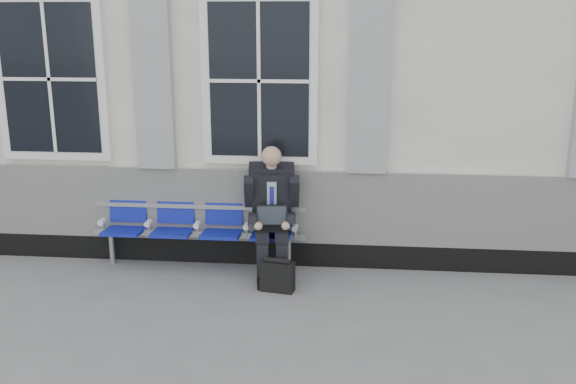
# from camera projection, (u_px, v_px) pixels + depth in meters

# --- Properties ---
(ground) EXTENTS (70.00, 70.00, 0.00)m
(ground) POSITION_uv_depth(u_px,v_px,m) (209.00, 314.00, 6.59)
(ground) COLOR slate
(ground) RESTS_ON ground
(station_building) EXTENTS (14.40, 4.40, 4.49)m
(station_building) POSITION_uv_depth(u_px,v_px,m) (254.00, 70.00, 9.35)
(station_building) COLOR white
(station_building) RESTS_ON ground
(bench) EXTENTS (2.60, 0.47, 0.91)m
(bench) POSITION_uv_depth(u_px,v_px,m) (198.00, 223.00, 7.76)
(bench) COLOR #9EA0A3
(bench) RESTS_ON ground
(businessman) EXTENTS (0.67, 0.90, 1.54)m
(businessman) POSITION_uv_depth(u_px,v_px,m) (272.00, 207.00, 7.46)
(businessman) COLOR black
(businessman) RESTS_ON ground
(briefcase) EXTENTS (0.40, 0.22, 0.38)m
(briefcase) POSITION_uv_depth(u_px,v_px,m) (277.00, 276.00, 7.12)
(briefcase) COLOR black
(briefcase) RESTS_ON ground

